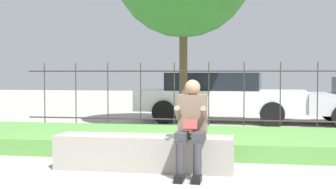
% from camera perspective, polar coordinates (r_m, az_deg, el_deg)
% --- Properties ---
extents(ground_plane, '(60.00, 60.00, 0.00)m').
position_cam_1_polar(ground_plane, '(6.73, -1.27, -9.15)').
color(ground_plane, '#A8A399').
extents(stone_bench, '(2.53, 0.57, 0.48)m').
position_cam_1_polar(stone_bench, '(6.72, -2.92, -7.28)').
color(stone_bench, gray).
rests_on(stone_bench, ground_plane).
extents(person_seated_reader, '(0.42, 0.73, 1.28)m').
position_cam_1_polar(person_seated_reader, '(6.22, 2.89, -3.51)').
color(person_seated_reader, black).
rests_on(person_seated_reader, ground_plane).
extents(grass_berm, '(9.84, 2.65, 0.27)m').
position_cam_1_polar(grass_berm, '(8.67, 1.29, -5.59)').
color(grass_berm, '#569342').
rests_on(grass_berm, ground_plane).
extents(iron_fence, '(7.84, 0.03, 1.62)m').
position_cam_1_polar(iron_fence, '(10.57, 2.87, -0.23)').
color(iron_fence, '#332D28').
rests_on(iron_fence, ground_plane).
extents(car_parked_center, '(4.78, 2.22, 1.39)m').
position_cam_1_polar(car_parked_center, '(13.35, 6.24, -0.12)').
color(car_parked_center, silver).
rests_on(car_parked_center, ground_plane).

